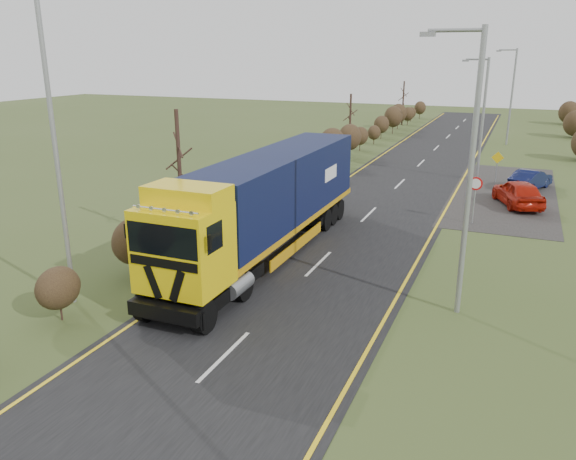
% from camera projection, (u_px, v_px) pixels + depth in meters
% --- Properties ---
extents(ground, '(160.00, 160.00, 0.00)m').
position_uv_depth(ground, '(280.00, 302.00, 19.61)').
color(ground, '#3C4C20').
rests_on(ground, ground).
extents(road, '(8.00, 120.00, 0.02)m').
position_uv_depth(road, '(358.00, 225.00, 28.40)').
color(road, black).
rests_on(road, ground).
extents(layby, '(6.00, 18.00, 0.02)m').
position_uv_depth(layby, '(504.00, 193.00, 34.81)').
color(layby, '#292624').
rests_on(layby, ground).
extents(lane_markings, '(7.52, 116.00, 0.01)m').
position_uv_depth(lane_markings, '(357.00, 226.00, 28.13)').
color(lane_markings, yellow).
rests_on(lane_markings, road).
extents(hedgerow, '(2.24, 102.04, 6.05)m').
position_uv_depth(hedgerow, '(233.00, 192.00, 28.27)').
color(hedgerow, black).
rests_on(hedgerow, ground).
extents(lorry, '(3.05, 15.66, 4.37)m').
position_uv_depth(lorry, '(268.00, 200.00, 23.40)').
color(lorry, black).
rests_on(lorry, ground).
extents(car_red_hatchback, '(3.25, 4.79, 1.51)m').
position_uv_depth(car_red_hatchback, '(518.00, 193.00, 31.71)').
color(car_red_hatchback, '#AA1608').
rests_on(car_red_hatchback, ground).
extents(car_blue_sedan, '(2.72, 4.05, 1.26)m').
position_uv_depth(car_blue_sedan, '(531.00, 180.00, 35.62)').
color(car_blue_sedan, '#090F35').
rests_on(car_blue_sedan, ground).
extents(streetlight_near, '(1.94, 0.18, 9.11)m').
position_uv_depth(streetlight_near, '(468.00, 164.00, 17.41)').
color(streetlight_near, gray).
rests_on(streetlight_near, ground).
extents(streetlight_mid, '(1.72, 0.18, 8.06)m').
position_uv_depth(streetlight_mid, '(482.00, 115.00, 36.97)').
color(streetlight_mid, gray).
rests_on(streetlight_mid, ground).
extents(streetlight_far, '(1.86, 0.18, 8.73)m').
position_uv_depth(streetlight_far, '(511.00, 93.00, 51.83)').
color(streetlight_far, gray).
rests_on(streetlight_far, ground).
extents(left_pole, '(0.16, 0.16, 10.76)m').
position_uv_depth(left_pole, '(55.00, 149.00, 18.03)').
color(left_pole, gray).
rests_on(left_pole, ground).
extents(speed_sign, '(0.67, 0.10, 2.43)m').
position_uv_depth(speed_sign, '(475.00, 191.00, 28.08)').
color(speed_sign, gray).
rests_on(speed_sign, ground).
extents(warning_board, '(0.80, 0.11, 2.08)m').
position_uv_depth(warning_board, '(497.00, 163.00, 37.35)').
color(warning_board, gray).
rests_on(warning_board, ground).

